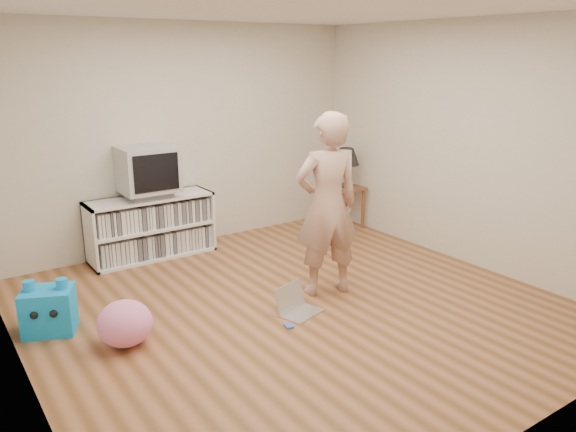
# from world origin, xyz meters

# --- Properties ---
(ground) EXTENTS (4.50, 4.50, 0.00)m
(ground) POSITION_xyz_m (0.00, 0.00, 0.00)
(ground) COLOR brown
(ground) RESTS_ON ground
(walls) EXTENTS (4.52, 4.52, 2.60)m
(walls) POSITION_xyz_m (0.00, 0.00, 1.30)
(walls) COLOR beige
(walls) RESTS_ON ground
(ceiling) EXTENTS (4.50, 4.50, 0.01)m
(ceiling) POSITION_xyz_m (0.00, 0.00, 2.60)
(ceiling) COLOR white
(ceiling) RESTS_ON walls
(media_unit) EXTENTS (1.40, 0.45, 0.70)m
(media_unit) POSITION_xyz_m (-0.56, 2.04, 0.35)
(media_unit) COLOR white
(media_unit) RESTS_ON ground
(dvd_deck) EXTENTS (0.45, 0.35, 0.07)m
(dvd_deck) POSITION_xyz_m (-0.56, 2.02, 0.73)
(dvd_deck) COLOR gray
(dvd_deck) RESTS_ON media_unit
(crt_tv) EXTENTS (0.60, 0.53, 0.50)m
(crt_tv) POSITION_xyz_m (-0.56, 2.02, 1.02)
(crt_tv) COLOR #AAAAAF
(crt_tv) RESTS_ON dvd_deck
(side_table) EXTENTS (0.42, 0.42, 0.55)m
(side_table) POSITION_xyz_m (1.99, 1.65, 0.42)
(side_table) COLOR brown
(side_table) RESTS_ON ground
(table_lamp) EXTENTS (0.34, 0.34, 0.52)m
(table_lamp) POSITION_xyz_m (1.99, 1.65, 0.94)
(table_lamp) COLOR #333333
(table_lamp) RESTS_ON side_table
(person) EXTENTS (0.72, 0.56, 1.75)m
(person) POSITION_xyz_m (0.44, 0.10, 0.87)
(person) COLOR tan
(person) RESTS_ON ground
(laptop) EXTENTS (0.43, 0.38, 0.25)m
(laptop) POSITION_xyz_m (-0.06, -0.10, 0.07)
(laptop) COLOR silver
(laptop) RESTS_ON ground
(playing_cards) EXTENTS (0.08, 0.10, 0.02)m
(playing_cards) POSITION_xyz_m (-0.27, -0.30, 0.01)
(playing_cards) COLOR #4865C1
(playing_cards) RESTS_ON ground
(plush_blue) EXTENTS (0.50, 0.45, 0.46)m
(plush_blue) POSITION_xyz_m (-1.95, 0.77, 0.20)
(plush_blue) COLOR #0C94F0
(plush_blue) RESTS_ON ground
(plush_pink) EXTENTS (0.48, 0.48, 0.37)m
(plush_pink) POSITION_xyz_m (-1.51, 0.19, 0.18)
(plush_pink) COLOR pink
(plush_pink) RESTS_ON ground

